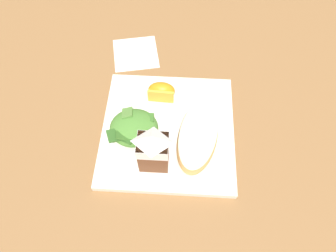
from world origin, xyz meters
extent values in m
plane|color=olive|center=(0.00, 0.00, 0.00)|extent=(3.00, 3.00, 0.00)
cube|color=white|center=(0.00, 0.00, 0.01)|extent=(0.28, 0.28, 0.02)
ellipsoid|color=tan|center=(-0.06, 0.02, 0.03)|extent=(0.11, 0.18, 0.03)
ellipsoid|color=brown|center=(-0.06, 0.02, 0.04)|extent=(0.10, 0.17, 0.01)
ellipsoid|color=beige|center=(-0.06, 0.02, 0.05)|extent=(0.10, 0.17, 0.01)
ellipsoid|color=#4C8433|center=(0.07, 0.01, 0.04)|extent=(0.10, 0.09, 0.04)
cube|color=#336023|center=(0.11, 0.04, 0.05)|extent=(0.03, 0.04, 0.01)
cube|color=#3D7028|center=(0.09, 0.04, 0.05)|extent=(0.04, 0.02, 0.02)
cube|color=#3D7028|center=(0.04, 0.01, 0.05)|extent=(0.03, 0.04, 0.01)
cube|color=#336023|center=(0.08, 0.04, 0.05)|extent=(0.04, 0.03, 0.01)
cube|color=#3D7028|center=(0.05, -0.01, 0.05)|extent=(0.03, 0.02, 0.01)
cube|color=#5B8E3D|center=(0.09, -0.01, 0.05)|extent=(0.03, 0.03, 0.02)
cube|color=brown|center=(0.02, 0.08, 0.06)|extent=(0.06, 0.04, 0.09)
cube|color=white|center=(0.02, 0.08, 0.09)|extent=(0.06, 0.04, 0.03)
pyramid|color=white|center=(0.02, 0.08, 0.12)|extent=(0.06, 0.04, 0.02)
ellipsoid|color=orange|center=(0.02, -0.08, 0.04)|extent=(0.06, 0.04, 0.04)
cube|color=gold|center=(0.02, -0.07, 0.04)|extent=(0.06, 0.01, 0.03)
cube|color=white|center=(0.10, -0.22, 0.00)|extent=(0.13, 0.13, 0.00)
camera|label=1|loc=(-0.02, 0.31, 0.57)|focal=32.01mm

